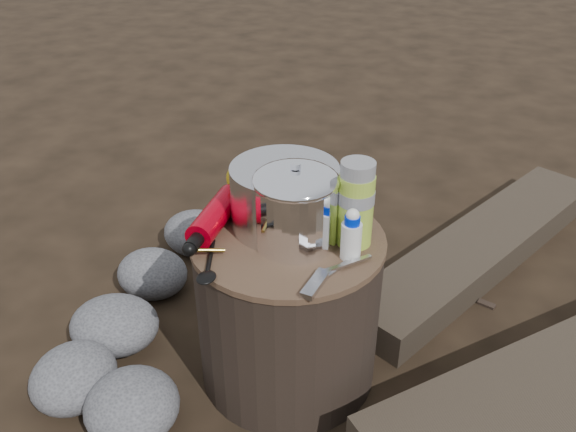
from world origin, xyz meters
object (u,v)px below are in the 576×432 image
(camping_pot, at_px, (295,206))
(travel_mug, at_px, (347,191))
(thermos, at_px, (356,204))
(fuel_bottle, at_px, (215,216))
(stump, at_px, (288,308))

(camping_pot, relative_size, travel_mug, 1.73)
(thermos, xyz_separation_m, travel_mug, (-0.05, 0.14, -0.05))
(camping_pot, xyz_separation_m, thermos, (0.13, 0.04, 0.01))
(thermos, bearing_deg, fuel_bottle, -172.59)
(fuel_bottle, xyz_separation_m, thermos, (0.33, 0.04, 0.07))
(fuel_bottle, bearing_deg, thermos, 5.59)
(fuel_bottle, height_order, thermos, thermos)
(stump, xyz_separation_m, camping_pot, (0.02, -0.01, 0.31))
(camping_pot, height_order, travel_mug, camping_pot)
(stump, bearing_deg, fuel_bottle, -176.00)
(stump, relative_size, camping_pot, 2.40)
(travel_mug, bearing_deg, fuel_bottle, -146.94)
(camping_pot, height_order, thermos, thermos)
(stump, relative_size, travel_mug, 4.15)
(stump, relative_size, thermos, 2.26)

